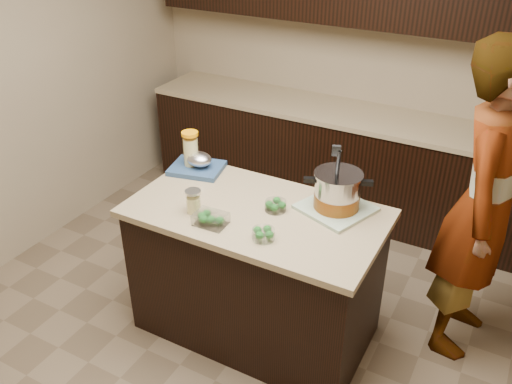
# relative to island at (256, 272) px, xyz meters

# --- Properties ---
(ground_plane) EXTENTS (4.00, 4.00, 0.00)m
(ground_plane) POSITION_rel_island_xyz_m (0.00, 0.00, -0.45)
(ground_plane) COLOR brown
(ground_plane) RESTS_ON ground
(room_shell) EXTENTS (4.04, 4.04, 2.72)m
(room_shell) POSITION_rel_island_xyz_m (0.00, 0.00, 1.26)
(room_shell) COLOR tan
(room_shell) RESTS_ON ground
(back_cabinets) EXTENTS (3.60, 0.63, 2.33)m
(back_cabinets) POSITION_rel_island_xyz_m (0.00, 1.74, 0.49)
(back_cabinets) COLOR black
(back_cabinets) RESTS_ON ground
(island) EXTENTS (1.46, 0.81, 0.90)m
(island) POSITION_rel_island_xyz_m (0.00, 0.00, 0.00)
(island) COLOR black
(island) RESTS_ON ground
(dish_towel) EXTENTS (0.46, 0.46, 0.02)m
(dish_towel) POSITION_rel_island_xyz_m (0.40, 0.23, 0.46)
(dish_towel) COLOR #557F56
(dish_towel) RESTS_ON island
(stock_pot) EXTENTS (0.37, 0.36, 0.39)m
(stock_pot) POSITION_rel_island_xyz_m (0.40, 0.22, 0.56)
(stock_pot) COLOR #B7B7BC
(stock_pot) RESTS_ON dish_towel
(lemonade_pitcher) EXTENTS (0.11, 0.11, 0.26)m
(lemonade_pitcher) POSITION_rel_island_xyz_m (-0.61, 0.25, 0.57)
(lemonade_pitcher) COLOR #D2C980
(lemonade_pitcher) RESTS_ON island
(mason_jar) EXTENTS (0.11, 0.11, 0.15)m
(mason_jar) POSITION_rel_island_xyz_m (-0.30, -0.18, 0.51)
(mason_jar) COLOR #D2C980
(mason_jar) RESTS_ON island
(broccoli_tub_left) EXTENTS (0.12, 0.12, 0.06)m
(broccoli_tub_left) POSITION_rel_island_xyz_m (0.10, 0.05, 0.47)
(broccoli_tub_left) COLOR silver
(broccoli_tub_left) RESTS_ON island
(broccoli_tub_right) EXTENTS (0.16, 0.16, 0.06)m
(broccoli_tub_right) POSITION_rel_island_xyz_m (0.17, -0.23, 0.47)
(broccoli_tub_right) COLOR silver
(broccoli_tub_right) RESTS_ON island
(broccoli_tub_rect) EXTENTS (0.18, 0.14, 0.06)m
(broccoli_tub_rect) POSITION_rel_island_xyz_m (-0.15, -0.24, 0.48)
(broccoli_tub_rect) COLOR silver
(broccoli_tub_rect) RESTS_ON island
(blue_tray) EXTENTS (0.38, 0.33, 0.12)m
(blue_tray) POSITION_rel_island_xyz_m (-0.56, 0.25, 0.49)
(blue_tray) COLOR navy
(blue_tray) RESTS_ON island
(person) EXTENTS (0.51, 0.73, 1.91)m
(person) POSITION_rel_island_xyz_m (1.15, 0.57, 0.50)
(person) COLOR gray
(person) RESTS_ON ground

